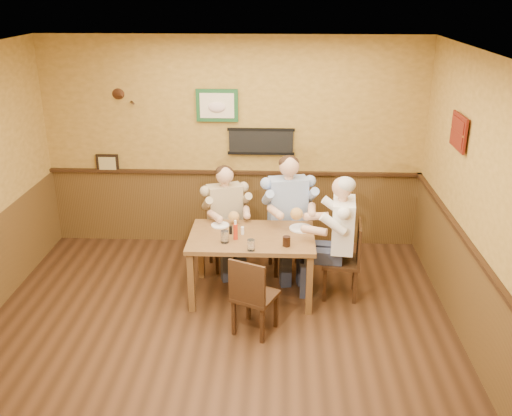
{
  "coord_description": "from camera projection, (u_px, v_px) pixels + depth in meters",
  "views": [
    {
      "loc": [
        0.62,
        -4.8,
        3.37
      ],
      "look_at": [
        0.37,
        0.97,
        1.1
      ],
      "focal_mm": 40.0,
      "sensor_mm": 36.0,
      "label": 1
    }
  ],
  "objects": [
    {
      "name": "cola_tumbler",
      "position": [
        286.0,
        241.0,
        6.1
      ],
      "size": [
        0.08,
        0.08,
        0.11
      ],
      "primitive_type": "cylinder",
      "rotation": [
        0.0,
        0.0,
        0.02
      ],
      "color": "black",
      "rests_on": "dining_table"
    },
    {
      "name": "plate_far_left",
      "position": [
        220.0,
        225.0,
        6.63
      ],
      "size": [
        0.24,
        0.24,
        0.01
      ],
      "primitive_type": "cylinder",
      "rotation": [
        0.0,
        0.0,
        -0.16
      ],
      "color": "white",
      "rests_on": "dining_table"
    },
    {
      "name": "water_glass_left",
      "position": [
        225.0,
        237.0,
        6.18
      ],
      "size": [
        0.11,
        0.11,
        0.14
      ],
      "primitive_type": "cylinder",
      "rotation": [
        0.0,
        0.0,
        0.26
      ],
      "color": "silver",
      "rests_on": "dining_table"
    },
    {
      "name": "water_glass_mid",
      "position": [
        251.0,
        245.0,
        5.99
      ],
      "size": [
        0.1,
        0.1,
        0.12
      ],
      "primitive_type": "cylinder",
      "rotation": [
        0.0,
        0.0,
        -0.31
      ],
      "color": "white",
      "rests_on": "dining_table"
    },
    {
      "name": "chair_near_side",
      "position": [
        255.0,
        294.0,
        5.79
      ],
      "size": [
        0.53,
        0.53,
        0.87
      ],
      "primitive_type": null,
      "rotation": [
        0.0,
        0.0,
        2.71
      ],
      "color": "#382211",
      "rests_on": "ground"
    },
    {
      "name": "hot_sauce_bottle",
      "position": [
        235.0,
        231.0,
        6.24
      ],
      "size": [
        0.06,
        0.06,
        0.2
      ],
      "primitive_type": "cylinder",
      "rotation": [
        0.0,
        0.0,
        0.37
      ],
      "color": "red",
      "rests_on": "dining_table"
    },
    {
      "name": "chair_back_right",
      "position": [
        287.0,
        235.0,
        7.06
      ],
      "size": [
        0.51,
        0.51,
        0.94
      ],
      "primitive_type": null,
      "rotation": [
        0.0,
        0.0,
        0.21
      ],
      "color": "#382211",
      "rests_on": "ground"
    },
    {
      "name": "dining_table",
      "position": [
        252.0,
        243.0,
        6.41
      ],
      "size": [
        1.4,
        0.9,
        0.75
      ],
      "color": "brown",
      "rests_on": "ground"
    },
    {
      "name": "room",
      "position": [
        227.0,
        180.0,
        5.25
      ],
      "size": [
        5.02,
        5.03,
        2.81
      ],
      "color": "black",
      "rests_on": "ground"
    },
    {
      "name": "chair_right_end",
      "position": [
        341.0,
        260.0,
        6.47
      ],
      "size": [
        0.46,
        0.46,
        0.9
      ],
      "primitive_type": null,
      "rotation": [
        0.0,
        0.0,
        -1.67
      ],
      "color": "#382211",
      "rests_on": "ground"
    },
    {
      "name": "pepper_shaker",
      "position": [
        231.0,
        230.0,
        6.4
      ],
      "size": [
        0.05,
        0.05,
        0.09
      ],
      "primitive_type": "cylinder",
      "rotation": [
        0.0,
        0.0,
        -0.34
      ],
      "color": "black",
      "rests_on": "dining_table"
    },
    {
      "name": "diner_white_elder",
      "position": [
        342.0,
        244.0,
        6.4
      ],
      "size": [
        0.65,
        0.65,
        1.29
      ],
      "primitive_type": null,
      "rotation": [
        0.0,
        0.0,
        -1.67
      ],
      "color": "white",
      "rests_on": "ground"
    },
    {
      "name": "salt_shaker",
      "position": [
        243.0,
        231.0,
        6.39
      ],
      "size": [
        0.05,
        0.05,
        0.09
      ],
      "primitive_type": "cylinder",
      "rotation": [
        0.0,
        0.0,
        0.38
      ],
      "color": "white",
      "rests_on": "dining_table"
    },
    {
      "name": "diner_tan_shirt",
      "position": [
        225.0,
        223.0,
        7.08
      ],
      "size": [
        0.72,
        0.72,
        1.21
      ],
      "primitive_type": null,
      "rotation": [
        0.0,
        0.0,
        0.36
      ],
      "color": "#C5B088",
      "rests_on": "ground"
    },
    {
      "name": "plate_far_right",
      "position": [
        301.0,
        228.0,
        6.54
      ],
      "size": [
        0.35,
        0.35,
        0.02
      ],
      "primitive_type": "cylinder",
      "rotation": [
        0.0,
        0.0,
        -0.4
      ],
      "color": "white",
      "rests_on": "dining_table"
    },
    {
      "name": "chair_back_left",
      "position": [
        225.0,
        236.0,
        7.15
      ],
      "size": [
        0.5,
        0.5,
        0.85
      ],
      "primitive_type": null,
      "rotation": [
        0.0,
        0.0,
        0.36
      ],
      "color": "#382211",
      "rests_on": "ground"
    },
    {
      "name": "diner_blue_polo",
      "position": [
        287.0,
        220.0,
        6.98
      ],
      "size": [
        0.74,
        0.74,
        1.34
      ],
      "primitive_type": null,
      "rotation": [
        0.0,
        0.0,
        0.21
      ],
      "color": "#90A9D8",
      "rests_on": "ground"
    }
  ]
}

